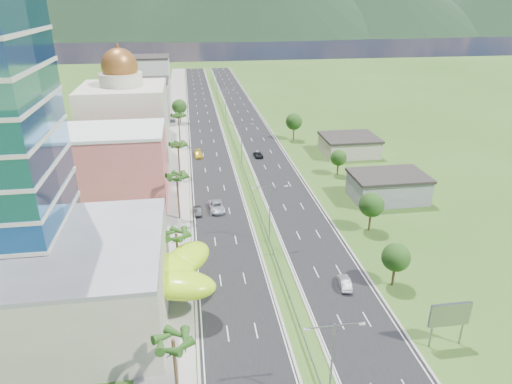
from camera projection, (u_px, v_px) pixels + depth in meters
name	position (u px, v px, depth m)	size (l,w,h in m)	color
ground	(281.00, 275.00, 70.53)	(500.00, 500.00, 0.00)	#2D5119
road_left	(205.00, 126.00, 151.18)	(11.00, 260.00, 0.04)	black
road_right	(250.00, 124.00, 153.23)	(11.00, 260.00, 0.04)	black
sidewalk_left	(176.00, 127.00, 149.86)	(7.00, 260.00, 0.12)	gray
median_guardrail	(233.00, 139.00, 135.62)	(0.10, 216.06, 0.76)	gray
streetlight_median_a	(332.00, 358.00, 45.16)	(6.04, 0.25, 11.00)	gray
streetlight_median_b	(270.00, 208.00, 76.92)	(6.04, 0.25, 11.00)	gray
streetlight_median_c	(241.00, 140.00, 113.23)	(6.04, 0.25, 11.00)	gray
streetlight_median_d	(225.00, 102.00, 154.07)	(6.04, 0.25, 11.00)	gray
streetlight_median_e	(216.00, 79.00, 194.91)	(6.04, 0.25, 11.00)	gray
mall_podium	(47.00, 286.00, 58.52)	(30.00, 24.00, 11.00)	#A9A38B
lime_canopy	(144.00, 273.00, 62.18)	(18.00, 15.00, 7.40)	#A5DF15
pink_shophouse	(116.00, 168.00, 92.76)	(20.00, 15.00, 15.00)	#D56257
domed_building	(126.00, 121.00, 112.11)	(20.00, 20.00, 28.70)	beige
midrise_grey	(140.00, 111.00, 136.27)	(16.00, 15.00, 16.00)	gray
midrise_beige	(146.00, 101.00, 156.83)	(16.00, 15.00, 13.00)	#A9A38B
midrise_white	(149.00, 82.00, 176.71)	(16.00, 15.00, 18.00)	silver
billboard	(450.00, 316.00, 54.76)	(5.20, 0.35, 6.20)	gray
shed_near	(388.00, 188.00, 96.05)	(15.00, 10.00, 5.00)	gray
shed_far	(349.00, 146.00, 123.67)	(14.00, 12.00, 4.40)	#A9A38B
palm_tree_a	(173.00, 344.00, 45.26)	(3.60, 3.60, 9.10)	#47301C
palm_tree_b	(176.00, 236.00, 67.42)	(3.60, 3.60, 8.10)	#47301C
palm_tree_c	(177.00, 178.00, 85.00)	(3.60, 3.60, 9.60)	#47301C
palm_tree_d	(178.00, 146.00, 106.26)	(3.60, 3.60, 8.60)	#47301C
palm_tree_e	(178.00, 117.00, 128.64)	(3.60, 3.60, 9.40)	#47301C
leafy_tree_lfar	(179.00, 107.00, 152.42)	(4.90, 4.90, 8.05)	#47301C
leafy_tree_ra	(396.00, 257.00, 66.28)	(4.20, 4.20, 6.90)	#47301C
leafy_tree_rb	(372.00, 205.00, 81.96)	(4.55, 4.55, 7.47)	#47301C
leafy_tree_rc	(339.00, 158.00, 108.10)	(3.85, 3.85, 6.33)	#47301C
leafy_tree_rd	(294.00, 122.00, 134.31)	(4.90, 4.90, 8.05)	#47301C
mountain_ridge	(252.00, 36.00, 487.15)	(860.00, 140.00, 90.00)	black
car_dark_left	(198.00, 211.00, 89.91)	(1.36, 3.91, 1.29)	black
car_silver_mid_left	(217.00, 207.00, 91.39)	(2.75, 5.95, 1.65)	#ACAEB3
car_yellow_far_left	(198.00, 154.00, 121.94)	(2.02, 4.96, 1.44)	yellow
car_silver_right	(345.00, 282.00, 67.45)	(1.52, 4.37, 1.44)	#A3A6AB
car_dark_far_right	(258.00, 154.00, 122.01)	(2.13, 4.62, 1.28)	black
motorcycle	(199.00, 250.00, 76.27)	(0.55, 1.81, 1.16)	black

